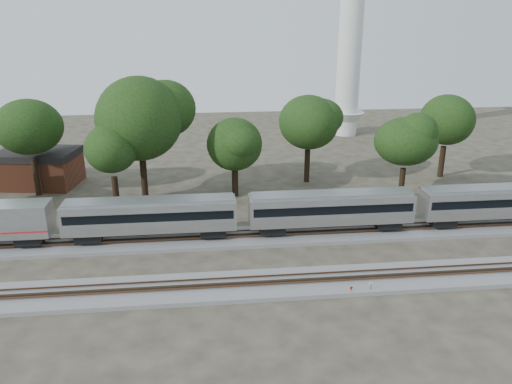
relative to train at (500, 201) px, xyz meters
The scene contains 15 objects.
ground 27.92m from the train, 167.51° to the right, with size 160.00×160.00×0.00m, color #383328.
track_far 27.24m from the train, behind, with size 160.00×5.00×0.73m.
track_near 29.02m from the train, 159.73° to the right, with size 160.00×5.00×0.73m.
train is the anchor object (origin of this frame).
switch_stand_red 23.60m from the train, 148.61° to the right, with size 0.27×0.10×0.87m.
switch_stand_white 22.00m from the train, 146.67° to the right, with size 0.34×0.08×1.08m.
switch_lever 23.53m from the train, 151.40° to the right, with size 0.50×0.30×0.30m, color #512D19.
brick_building 58.27m from the train, 159.00° to the left, with size 11.24×8.77×4.90m.
tree_1 56.35m from the train, 162.74° to the left, with size 9.18×9.18×12.94m.
tree_2 43.91m from the train, 166.53° to the left, with size 7.76×7.76×10.94m.
tree_3 42.47m from the train, 160.62° to the left, with size 10.49×10.49×14.79m.
tree_4 31.34m from the train, 153.76° to the left, with size 6.93×6.93×9.78m.
tree_5 25.93m from the train, 133.49° to the left, with size 8.63×8.63×12.16m.
tree_6 12.98m from the train, 124.84° to the left, with size 7.66×7.66×10.80m.
tree_7 19.41m from the train, 82.70° to the left, with size 8.50×8.50×11.99m.
Camera 1 is at (-4.76, -41.61, 22.04)m, focal length 35.00 mm.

